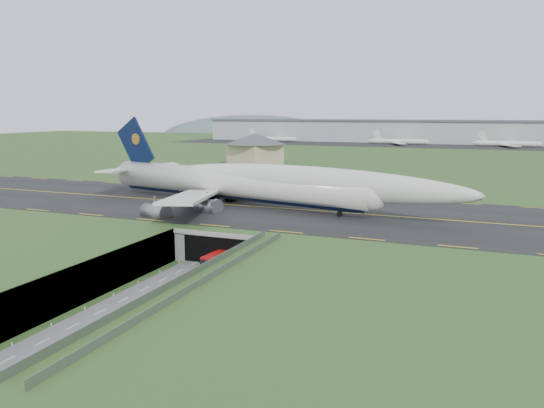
% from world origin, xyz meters
% --- Properties ---
extents(ground, '(900.00, 900.00, 0.00)m').
position_xyz_m(ground, '(0.00, 0.00, 0.00)').
color(ground, '#2F5220').
rests_on(ground, ground).
extents(airfield_deck, '(800.00, 800.00, 6.00)m').
position_xyz_m(airfield_deck, '(0.00, 0.00, 3.00)').
color(airfield_deck, gray).
rests_on(airfield_deck, ground).
extents(trench_road, '(12.00, 75.00, 0.20)m').
position_xyz_m(trench_road, '(0.00, -7.50, 0.10)').
color(trench_road, slate).
rests_on(trench_road, ground).
extents(taxiway, '(800.00, 44.00, 0.18)m').
position_xyz_m(taxiway, '(0.00, 33.00, 6.09)').
color(taxiway, black).
rests_on(taxiway, airfield_deck).
extents(tunnel_portal, '(17.00, 22.30, 6.00)m').
position_xyz_m(tunnel_portal, '(0.00, 16.71, 3.33)').
color(tunnel_portal, gray).
rests_on(tunnel_portal, ground).
extents(guideway, '(3.00, 53.00, 7.05)m').
position_xyz_m(guideway, '(11.00, -19.11, 5.32)').
color(guideway, '#A8A8A3').
rests_on(guideway, ground).
extents(jumbo_jet, '(92.99, 59.35, 20.01)m').
position_xyz_m(jumbo_jet, '(-2.61, 32.32, 11.38)').
color(jumbo_jet, silver).
rests_on(jumbo_jet, ground).
extents(shuttle_tram, '(3.11, 7.11, 2.85)m').
position_xyz_m(shuttle_tram, '(1.93, 5.59, 1.57)').
color(shuttle_tram, '#AA0D0B').
rests_on(shuttle_tram, ground).
extents(service_building, '(30.10, 30.10, 12.63)m').
position_xyz_m(service_building, '(-39.73, 117.22, 13.48)').
color(service_building, '#C3B18D').
rests_on(service_building, ground).
extents(cargo_terminal, '(320.00, 67.00, 15.60)m').
position_xyz_m(cargo_terminal, '(-0.15, 299.41, 13.96)').
color(cargo_terminal, '#B2B2B2').
rests_on(cargo_terminal, ground).
extents(distant_hills, '(700.00, 91.00, 60.00)m').
position_xyz_m(distant_hills, '(64.38, 430.00, -4.00)').
color(distant_hills, '#50605C').
rests_on(distant_hills, ground).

